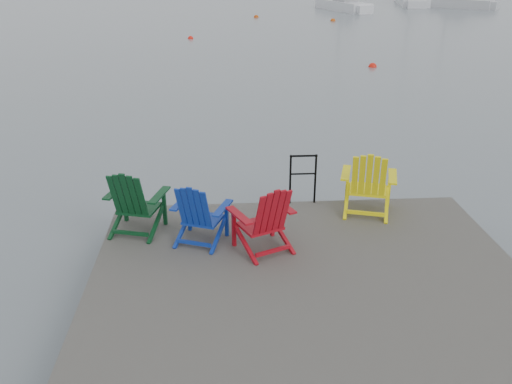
{
  "coord_description": "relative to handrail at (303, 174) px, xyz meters",
  "views": [
    {
      "loc": [
        -1.16,
        -6.22,
        4.5
      ],
      "look_at": [
        -0.59,
        2.17,
        0.85
      ],
      "focal_mm": 38.0,
      "sensor_mm": 36.0,
      "label": 1
    }
  ],
  "objects": [
    {
      "name": "buoy_c",
      "position": [
        7.51,
        34.45,
        -1.04
      ],
      "size": [
        0.4,
        0.4,
        0.4
      ],
      "primitive_type": "sphere",
      "color": "#CA4C0B",
      "rests_on": "ground"
    },
    {
      "name": "chair_green",
      "position": [
        -2.77,
        -0.94,
        0.01
      ],
      "size": [
        1.01,
        0.96,
        1.09
      ],
      "rotation": [
        0.0,
        0.0,
        -0.27
      ],
      "color": "#0A3819",
      "rests_on": "dock"
    },
    {
      "name": "sailboat_mid",
      "position": [
        18.98,
        50.24,
        -0.69
      ],
      "size": [
        4.67,
        10.31,
        13.58
      ],
      "rotation": [
        0.0,
        0.0,
        -0.22
      ],
      "color": "silver",
      "rests_on": "ground"
    },
    {
      "name": "buoy_b",
      "position": [
        -3.06,
        25.22,
        -1.04
      ],
      "size": [
        0.32,
        0.32,
        0.32
      ],
      "primitive_type": "sphere",
      "color": "red",
      "rests_on": "ground"
    },
    {
      "name": "chair_blue",
      "position": [
        -1.76,
        -1.34,
        -0.04
      ],
      "size": [
        0.96,
        0.92,
        1.0
      ],
      "rotation": [
        0.0,
        0.0,
        -0.37
      ],
      "color": "#0F2F9B",
      "rests_on": "dock"
    },
    {
      "name": "handrail",
      "position": [
        0.0,
        0.0,
        0.0
      ],
      "size": [
        0.48,
        0.04,
        0.9
      ],
      "color": "black",
      "rests_on": "dock"
    },
    {
      "name": "dock",
      "position": [
        -0.25,
        -2.45,
        -0.69
      ],
      "size": [
        6.0,
        5.0,
        1.4
      ],
      "color": "#302D2A",
      "rests_on": "ground"
    },
    {
      "name": "sailboat_near",
      "position": [
        10.25,
        43.6,
        -0.69
      ],
      "size": [
        4.01,
        7.75,
        10.49
      ],
      "rotation": [
        0.0,
        0.0,
        0.29
      ],
      "color": "white",
      "rests_on": "ground"
    },
    {
      "name": "buoy_a",
      "position": [
        5.47,
        15.37,
        -1.04
      ],
      "size": [
        0.37,
        0.37,
        0.37
      ],
      "primitive_type": "sphere",
      "color": "red",
      "rests_on": "ground"
    },
    {
      "name": "chair_red",
      "position": [
        -0.8,
        -1.65,
        -0.01
      ],
      "size": [
        1.04,
        1.0,
        1.06
      ],
      "rotation": [
        0.0,
        0.0,
        0.43
      ],
      "color": "#A40C17",
      "rests_on": "dock"
    },
    {
      "name": "buoy_d",
      "position": [
        1.77,
        37.55,
        -1.04
      ],
      "size": [
        0.41,
        0.41,
        0.41
      ],
      "primitive_type": "sphere",
      "color": "#C6450B",
      "rests_on": "ground"
    },
    {
      "name": "sailboat_far",
      "position": [
        21.54,
        45.76,
        -0.69
      ],
      "size": [
        7.11,
        6.22,
        10.51
      ],
      "rotation": [
        0.0,
        0.0,
        0.9
      ],
      "color": "#BBBCC0",
      "rests_on": "ground"
    },
    {
      "name": "ground",
      "position": [
        -0.25,
        -2.45,
        -1.04
      ],
      "size": [
        400.0,
        400.0,
        0.0
      ],
      "primitive_type": "plane",
      "color": "slate",
      "rests_on": "ground"
    },
    {
      "name": "chair_yellow",
      "position": [
        1.02,
        -0.49,
        0.03
      ],
      "size": [
        1.06,
        1.01,
        1.14
      ],
      "rotation": [
        0.0,
        0.0,
        -0.29
      ],
      "color": "#FCEB0E",
      "rests_on": "dock"
    }
  ]
}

